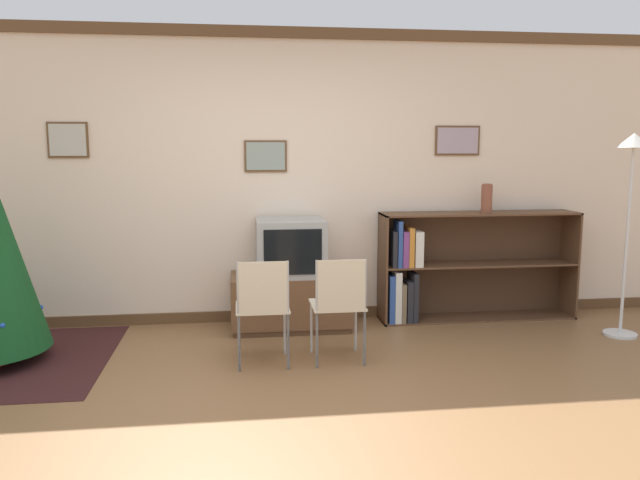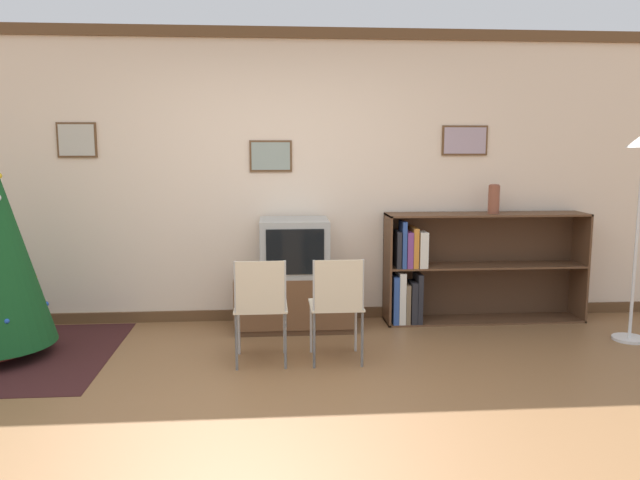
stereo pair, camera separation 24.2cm
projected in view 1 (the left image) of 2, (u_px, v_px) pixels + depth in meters
The scene contains 9 objects.
ground_plane at pixel (290, 414), 3.86m from camera, with size 24.00×24.00×0.00m, color brown.
wall_back at pixel (270, 178), 5.79m from camera, with size 8.80×0.11×2.70m.
tv_console at pixel (291, 301), 5.65m from camera, with size 1.07×0.54×0.50m.
television at pixel (290, 247), 5.57m from camera, with size 0.61×0.53×0.50m.
folding_chair_left at pixel (263, 305), 4.63m from camera, with size 0.40×0.40×0.82m.
folding_chair_right at pixel (339, 303), 4.70m from camera, with size 0.40×0.40×0.82m.
bookshelf at pixel (447, 269), 5.91m from camera, with size 1.87×0.36×1.02m.
vase at pixel (487, 198), 5.82m from camera, with size 0.10×0.10×0.27m.
standing_lamp at pixel (631, 182), 5.26m from camera, with size 0.28×0.28×1.75m.
Camera 1 is at (-0.28, -3.65, 1.64)m, focal length 35.00 mm.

